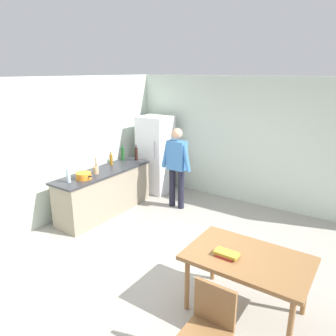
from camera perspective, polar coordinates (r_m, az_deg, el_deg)
ground_plane at (r=5.08m, az=-0.81°, el=-16.40°), size 14.00×14.00×0.00m
wall_back at (r=7.06m, az=13.25°, el=4.74°), size 6.40×0.12×2.70m
wall_left at (r=6.40m, az=-19.28°, el=2.97°), size 0.12×5.60×2.70m
kitchen_counter at (r=6.59m, az=-11.20°, el=-4.17°), size 0.64×2.20×0.90m
refrigerator at (r=7.54m, az=-2.25°, el=2.44°), size 0.70×0.67×1.80m
person at (r=6.56m, az=1.57°, el=0.92°), size 0.70×0.22×1.70m
dining_table at (r=3.96m, az=14.03°, el=-16.06°), size 1.40×0.90×0.75m
chair at (r=3.33m, az=7.29°, el=-26.09°), size 0.42×0.42×0.91m
cooking_pot at (r=6.02m, az=-14.83°, el=-1.36°), size 0.40×0.28×0.12m
utensil_jar at (r=6.26m, az=-12.76°, el=-0.31°), size 0.11×0.11×0.32m
bottle_wine_dark at (r=7.05m, az=-5.70°, el=2.55°), size 0.08×0.08×0.34m
bottle_oil_amber at (r=6.79m, az=-10.13°, el=1.53°), size 0.06×0.06×0.28m
bottle_water_clear at (r=5.89m, az=-17.36°, el=-1.30°), size 0.07×0.07×0.30m
bottle_wine_green at (r=7.08m, az=-8.13°, el=2.52°), size 0.08×0.08×0.34m
book_stack at (r=3.85m, az=10.37°, el=-14.88°), size 0.28×0.16×0.06m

